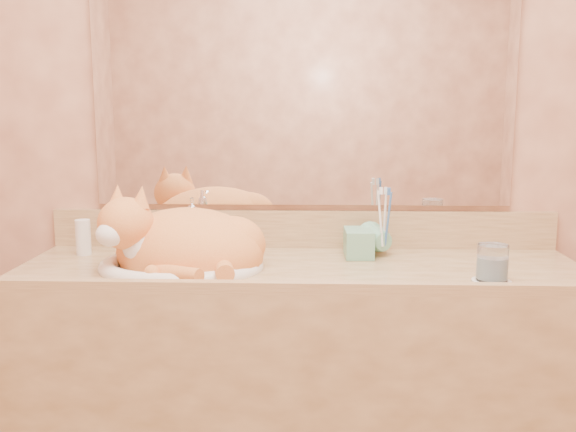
{
  "coord_description": "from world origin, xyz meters",
  "views": [
    {
      "loc": [
        0.03,
        -1.03,
        1.29
      ],
      "look_at": [
        -0.04,
        0.7,
        1.0
      ],
      "focal_mm": 40.0,
      "sensor_mm": 36.0,
      "label": 1
    }
  ],
  "objects_px": {
    "soap_dispenser": "(361,230)",
    "water_glass": "(492,263)",
    "toothbrush_cup": "(384,243)",
    "cat": "(180,241)",
    "sink_basin": "(181,244)",
    "vanity_counter": "(300,409)"
  },
  "relations": [
    {
      "from": "soap_dispenser",
      "to": "water_glass",
      "type": "xyz_separation_m",
      "value": [
        0.31,
        -0.23,
        -0.04
      ]
    },
    {
      "from": "toothbrush_cup",
      "to": "water_glass",
      "type": "xyz_separation_m",
      "value": [
        0.24,
        -0.28,
        0.01
      ]
    },
    {
      "from": "cat",
      "to": "water_glass",
      "type": "distance_m",
      "value": 0.84
    },
    {
      "from": "cat",
      "to": "water_glass",
      "type": "xyz_separation_m",
      "value": [
        0.83,
        -0.15,
        -0.02
      ]
    },
    {
      "from": "toothbrush_cup",
      "to": "sink_basin",
      "type": "bearing_deg",
      "value": -165.99
    },
    {
      "from": "cat",
      "to": "toothbrush_cup",
      "type": "distance_m",
      "value": 0.6
    },
    {
      "from": "vanity_counter",
      "to": "soap_dispenser",
      "type": "height_order",
      "value": "soap_dispenser"
    },
    {
      "from": "water_glass",
      "to": "vanity_counter",
      "type": "bearing_deg",
      "value": 162.36
    },
    {
      "from": "vanity_counter",
      "to": "sink_basin",
      "type": "xyz_separation_m",
      "value": [
        -0.33,
        -0.02,
        0.5
      ]
    },
    {
      "from": "sink_basin",
      "to": "water_glass",
      "type": "relative_size",
      "value": 4.86
    },
    {
      "from": "vanity_counter",
      "to": "toothbrush_cup",
      "type": "distance_m",
      "value": 0.54
    },
    {
      "from": "toothbrush_cup",
      "to": "water_glass",
      "type": "bearing_deg",
      "value": -49.13
    },
    {
      "from": "sink_basin",
      "to": "water_glass",
      "type": "height_order",
      "value": "sink_basin"
    },
    {
      "from": "sink_basin",
      "to": "toothbrush_cup",
      "type": "distance_m",
      "value": 0.6
    },
    {
      "from": "vanity_counter",
      "to": "water_glass",
      "type": "bearing_deg",
      "value": -17.64
    },
    {
      "from": "cat",
      "to": "water_glass",
      "type": "height_order",
      "value": "cat"
    },
    {
      "from": "water_glass",
      "to": "toothbrush_cup",
      "type": "bearing_deg",
      "value": 130.87
    },
    {
      "from": "cat",
      "to": "soap_dispenser",
      "type": "xyz_separation_m",
      "value": [
        0.51,
        0.09,
        0.02
      ]
    },
    {
      "from": "sink_basin",
      "to": "toothbrush_cup",
      "type": "xyz_separation_m",
      "value": [
        0.58,
        0.14,
        -0.02
      ]
    },
    {
      "from": "sink_basin",
      "to": "soap_dispenser",
      "type": "relative_size",
      "value": 2.41
    },
    {
      "from": "toothbrush_cup",
      "to": "water_glass",
      "type": "distance_m",
      "value": 0.37
    },
    {
      "from": "vanity_counter",
      "to": "sink_basin",
      "type": "relative_size",
      "value": 3.56
    }
  ]
}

